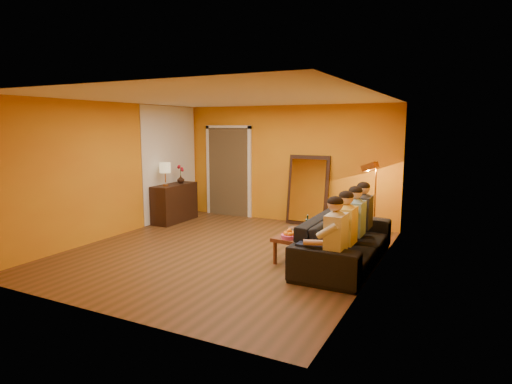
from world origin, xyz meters
The scene contains 27 objects.
room_shell centered at (0.00, 0.37, 1.30)m, with size 5.00×5.50×2.60m.
white_accent centered at (-2.48, 1.75, 1.30)m, with size 0.02×1.90×2.58m, color white.
doorway_recess centered at (-1.50, 2.83, 1.05)m, with size 1.06×0.30×2.10m, color #3F2D19.
door_jamb_left centered at (-2.07, 2.71, 1.05)m, with size 0.08×0.06×2.20m, color white.
door_jamb_right centered at (-0.93, 2.71, 1.05)m, with size 0.08×0.06×2.20m, color white.
door_header centered at (-1.50, 2.71, 2.12)m, with size 1.22×0.06×0.08m, color white.
mirror_frame centered at (0.55, 2.63, 0.76)m, with size 0.92×0.06×1.52m, color black.
mirror_glass centered at (0.55, 2.59, 0.76)m, with size 0.78×0.02×1.36m, color white.
sideboard centered at (-2.24, 1.55, 0.42)m, with size 0.44×1.18×0.85m, color black.
table_lamp centered at (-2.24, 1.25, 1.10)m, with size 0.24×0.24×0.51m, color beige, non-canonical shape.
sofa centered at (2.00, 0.35, 0.37)m, with size 0.99×2.54×0.74m, color black.
coffee_table centered at (1.35, 0.32, 0.21)m, with size 0.62×1.22×0.42m, color brown, non-canonical shape.
floor_lamp centered at (2.10, 2.09, 0.72)m, with size 0.30×0.24×1.44m, color #AE6D33, non-canonical shape.
dog centered at (1.85, -0.55, 0.31)m, with size 0.33×0.52×0.61m, color #A6694B, non-canonical shape.
person_far_left centered at (2.13, -0.65, 0.61)m, with size 0.70×0.44×1.22m, color silver, non-canonical shape.
person_mid_left centered at (2.13, -0.10, 0.61)m, with size 0.70×0.44×1.22m, color #F1CD50, non-canonical shape.
person_mid_right centered at (2.13, 0.45, 0.61)m, with size 0.70×0.44×1.22m, color #80ACC6, non-canonical shape.
person_far_right centered at (2.13, 1.00, 0.61)m, with size 0.70×0.44×1.22m, color #2D2C31, non-canonical shape.
fruit_bowl centered at (1.25, -0.13, 0.50)m, with size 0.26×0.26×0.16m, color #DF4E92, non-canonical shape.
wine_bottle centered at (1.40, 0.27, 0.58)m, with size 0.07×0.07×0.31m, color black.
tumbler centered at (1.47, 0.44, 0.47)m, with size 0.11×0.11×0.10m, color #B27F3F.
laptop centered at (1.53, 0.67, 0.43)m, with size 0.29×0.19×0.02m, color black.
book_lower centered at (1.17, 0.12, 0.43)m, with size 0.19×0.25×0.02m, color black.
book_mid centered at (1.18, 0.13, 0.45)m, with size 0.18×0.25×0.02m, color #A71327.
book_upper centered at (1.17, 0.11, 0.47)m, with size 0.16×0.22×0.02m, color black.
vase centered at (-2.24, 1.80, 0.94)m, with size 0.16×0.16×0.17m, color black.
flowers centered at (-2.24, 1.80, 1.18)m, with size 0.17×0.17×0.42m, color #A71327, non-canonical shape.
Camera 1 is at (3.68, -6.12, 2.15)m, focal length 30.00 mm.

